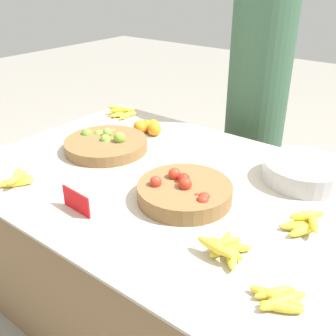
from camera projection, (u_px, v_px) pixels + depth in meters
ground_plane at (168, 298)px, 1.99m from camera, size 12.00×12.00×0.00m
market_table at (168, 243)px, 1.83m from camera, size 1.73×1.19×0.69m
lime_bowl at (106, 144)px, 1.92m from camera, size 0.40×0.40×0.10m
tomato_basket at (185, 191)px, 1.51m from camera, size 0.37×0.37×0.11m
orange_pile at (148, 127)px, 2.11m from camera, size 0.15×0.14×0.07m
metal_bowl at (304, 171)px, 1.64m from camera, size 0.34×0.34×0.08m
price_sign at (76, 201)px, 1.43m from camera, size 0.15×0.02×0.08m
banana_bunch_back_center at (122, 113)px, 2.35m from camera, size 0.16×0.15×0.06m
banana_bunch_front_right at (304, 223)px, 1.34m from camera, size 0.14×0.17×0.06m
banana_bunch_middle_left at (225, 248)px, 1.23m from camera, size 0.16×0.17×0.06m
banana_bunch_front_left at (279, 299)px, 1.05m from camera, size 0.16×0.14×0.03m
banana_bunch_middle_right at (17, 179)px, 1.61m from camera, size 0.12×0.15×0.06m
vendor_person at (256, 104)px, 2.34m from camera, size 0.36×0.36×1.66m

